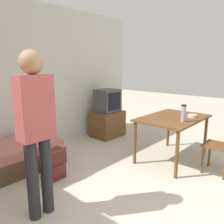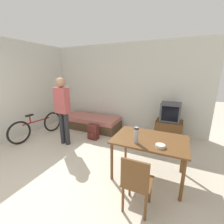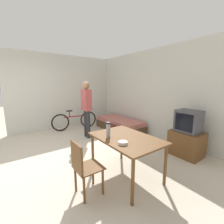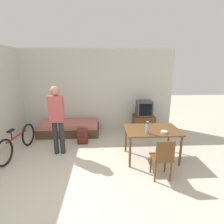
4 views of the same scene
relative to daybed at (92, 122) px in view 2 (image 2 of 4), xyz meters
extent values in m
plane|color=beige|center=(0.71, -2.84, -0.20)|extent=(20.00, 20.00, 0.00)
cube|color=silver|center=(0.71, 0.52, 1.15)|extent=(5.54, 0.06, 2.70)
cube|color=silver|center=(-1.59, -1.17, 1.15)|extent=(0.06, 4.33, 2.70)
cube|color=#4C3823|center=(0.00, 0.00, -0.07)|extent=(1.90, 0.82, 0.27)
cube|color=#B76B60|center=(0.00, 0.00, 0.14)|extent=(1.84, 0.80, 0.14)
cube|color=brown|center=(2.44, 0.05, 0.09)|extent=(0.68, 0.52, 0.58)
cube|color=#424247|center=(2.44, 0.05, 0.62)|extent=(0.50, 0.41, 0.50)
cube|color=black|center=(2.44, -0.15, 0.62)|extent=(0.41, 0.01, 0.39)
cube|color=brown|center=(2.24, -1.63, 0.52)|extent=(1.24, 0.84, 0.03)
cylinder|color=brown|center=(1.68, -1.99, 0.15)|extent=(0.05, 0.05, 0.71)
cylinder|color=brown|center=(2.80, -1.99, 0.15)|extent=(0.05, 0.05, 0.71)
cylinder|color=brown|center=(1.68, -1.27, 0.15)|extent=(0.05, 0.05, 0.71)
cylinder|color=brown|center=(2.80, -1.27, 0.15)|extent=(0.05, 0.05, 0.71)
cube|color=brown|center=(2.24, -2.36, 0.23)|extent=(0.39, 0.39, 0.02)
cube|color=brown|center=(2.24, -2.54, 0.44)|extent=(0.35, 0.03, 0.41)
cylinder|color=brown|center=(2.39, -2.21, 0.01)|extent=(0.04, 0.04, 0.42)
cylinder|color=brown|center=(2.08, -2.21, 0.01)|extent=(0.04, 0.04, 0.42)
cylinder|color=brown|center=(2.39, -2.52, 0.01)|extent=(0.04, 0.04, 0.42)
cylinder|color=brown|center=(2.09, -2.52, 0.01)|extent=(0.04, 0.04, 0.42)
torus|color=black|center=(-0.99, -0.74, 0.11)|extent=(0.12, 0.62, 0.62)
torus|color=black|center=(-1.10, -1.77, 0.11)|extent=(0.12, 0.62, 0.62)
cylinder|color=maroon|center=(-1.05, -1.26, 0.28)|extent=(0.13, 0.81, 0.04)
cylinder|color=maroon|center=(-1.07, -1.44, 0.38)|extent=(0.04, 0.04, 0.20)
cube|color=black|center=(-1.07, -1.44, 0.50)|extent=(0.10, 0.21, 0.04)
cylinder|color=#28282D|center=(-0.09, -1.27, 0.22)|extent=(0.12, 0.12, 0.85)
cylinder|color=#28282D|center=(0.07, -1.27, 0.22)|extent=(0.12, 0.12, 0.85)
cube|color=#B24C4C|center=(-0.01, -1.27, 0.97)|extent=(0.34, 0.20, 0.64)
sphere|color=#A87A5B|center=(-0.01, -1.27, 1.41)|extent=(0.23, 0.23, 0.23)
cylinder|color=#99999E|center=(2.06, -1.88, 0.67)|extent=(0.07, 0.07, 0.27)
cylinder|color=black|center=(2.06, -1.88, 0.80)|extent=(0.08, 0.08, 0.03)
cylinder|color=beige|center=(2.44, -1.87, 0.56)|extent=(0.15, 0.15, 0.05)
cube|color=#56231E|center=(0.51, -0.72, 0.01)|extent=(0.29, 0.18, 0.43)
cube|color=#56231E|center=(0.51, -0.82, -0.05)|extent=(0.20, 0.03, 0.15)
camera|label=1|loc=(-1.06, -3.23, 1.36)|focal=35.00mm
camera|label=2|loc=(2.64, -4.06, 1.67)|focal=24.00mm
camera|label=3|loc=(4.10, -3.27, 1.46)|focal=24.00mm
camera|label=4|loc=(1.11, -5.39, 2.00)|focal=28.00mm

